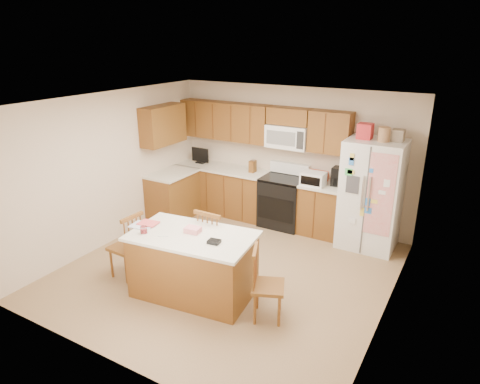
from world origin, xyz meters
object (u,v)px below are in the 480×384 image
Objects in this scene: windsor_chair_left at (128,247)px; windsor_chair_back at (214,244)px; stove at (283,201)px; island at (193,264)px; refrigerator at (371,194)px; windsor_chair_right at (266,286)px.

windsor_chair_back reaches higher than windsor_chair_left.
stove is 1.09× the size of windsor_chair_back.
stove is 0.64× the size of island.
stove is at bearing 177.70° from refrigerator.
windsor_chair_back is at bearing -129.22° from refrigerator.
windsor_chair_right is (1.11, -0.54, -0.05)m from windsor_chair_back.
windsor_chair_right is at bearing -25.88° from windsor_chair_back.
windsor_chair_back is at bearing 31.14° from windsor_chair_left.
island is (-1.66, -2.62, -0.47)m from refrigerator.
island is 0.56m from windsor_chair_back.
stove reaches higher than windsor_chair_right.
island is at bearing -86.83° from windsor_chair_back.
refrigerator reaches higher than windsor_chair_right.
windsor_chair_left is (-1.09, -0.09, 0.02)m from island.
windsor_chair_right is at bearing -102.57° from refrigerator.
island reaches higher than windsor_chair_right.
stove is 0.55× the size of refrigerator.
windsor_chair_back is at bearing -93.14° from stove.
windsor_chair_left is 1.24m from windsor_chair_back.
refrigerator is at bearing 77.43° from windsor_chair_right.
stove reaches higher than windsor_chair_left.
windsor_chair_back is (-0.12, -2.13, 0.02)m from stove.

